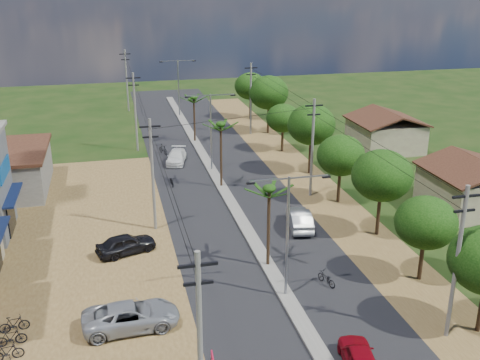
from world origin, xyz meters
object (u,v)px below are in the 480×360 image
at_px(car_silver_mid, 299,219).
at_px(parked_scooter_row, 5,360).
at_px(car_red_near, 360,359).
at_px(moto_rider_east, 326,279).
at_px(car_white_far, 176,157).
at_px(car_parked_dark, 126,244).
at_px(car_parked_silver, 131,317).

xyz_separation_m(car_silver_mid, parked_scooter_row, (-20.21, -12.80, -0.27)).
distance_m(car_red_near, moto_rider_east, 8.46).
distance_m(car_red_near, parked_scooter_row, 18.06).
height_order(car_silver_mid, car_white_far, car_silver_mid).
height_order(car_parked_dark, parked_scooter_row, car_parked_dark).
bearing_deg(moto_rider_east, parked_scooter_row, -6.92).
bearing_deg(car_silver_mid, moto_rider_east, 91.98).
bearing_deg(car_parked_silver, car_parked_dark, -3.60).
xyz_separation_m(car_parked_silver, car_parked_dark, (0.13, 9.43, -0.03)).
relative_size(car_parked_silver, parked_scooter_row, 0.76).
height_order(car_red_near, parked_scooter_row, car_red_near).
relative_size(car_white_far, parked_scooter_row, 0.63).
xyz_separation_m(car_silver_mid, car_parked_dark, (-13.63, -1.29, -0.04)).
relative_size(car_red_near, car_parked_silver, 0.74).
bearing_deg(parked_scooter_row, car_silver_mid, 32.33).
height_order(car_silver_mid, car_parked_silver, car_silver_mid).
distance_m(car_parked_dark, parked_scooter_row, 13.26).
relative_size(car_white_far, car_parked_silver, 0.83).
xyz_separation_m(car_parked_dark, parked_scooter_row, (-6.59, -11.50, -0.23)).
height_order(car_white_far, car_parked_dark, car_parked_dark).
bearing_deg(parked_scooter_row, car_parked_silver, 17.79).
bearing_deg(car_parked_silver, car_silver_mid, -54.86).
bearing_deg(car_white_far, car_red_near, -68.31).
height_order(car_red_near, moto_rider_east, car_red_near).
bearing_deg(car_parked_dark, car_parked_silver, 159.96).
height_order(moto_rider_east, parked_scooter_row, parked_scooter_row).
xyz_separation_m(car_red_near, parked_scooter_row, (-17.53, 4.33, -0.20)).
distance_m(car_silver_mid, car_parked_silver, 17.45).
distance_m(car_white_far, car_parked_dark, 21.12).
distance_m(car_silver_mid, parked_scooter_row, 23.93).
bearing_deg(car_white_far, parked_scooter_row, -97.79).
bearing_deg(car_white_far, car_silver_mid, -54.39).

